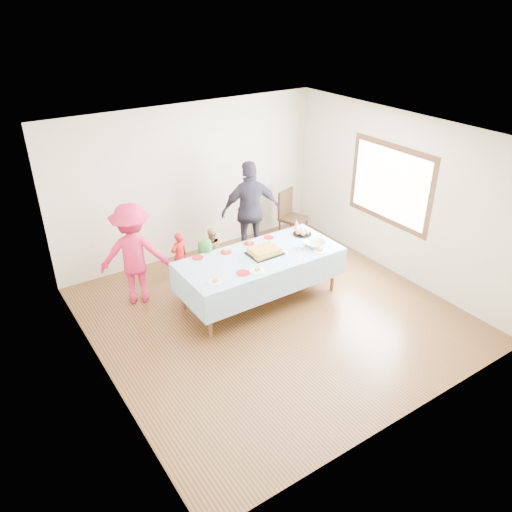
{
  "coord_description": "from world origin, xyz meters",
  "views": [
    {
      "loc": [
        -3.63,
        -5.03,
        4.33
      ],
      "look_at": [
        -0.09,
        0.3,
        0.89
      ],
      "focal_mm": 35.0,
      "sensor_mm": 36.0,
      "label": 1
    }
  ],
  "objects_px": {
    "birthday_cake": "(265,251)",
    "dining_chair": "(290,213)",
    "party_table": "(260,259)",
    "adult_left": "(134,254)"
  },
  "relations": [
    {
      "from": "adult_left",
      "to": "dining_chair",
      "type": "bearing_deg",
      "value": -149.83
    },
    {
      "from": "party_table",
      "to": "adult_left",
      "type": "height_order",
      "value": "adult_left"
    },
    {
      "from": "party_table",
      "to": "dining_chair",
      "type": "xyz_separation_m",
      "value": [
        1.65,
        1.44,
        -0.16
      ]
    },
    {
      "from": "party_table",
      "to": "dining_chair",
      "type": "height_order",
      "value": "dining_chair"
    },
    {
      "from": "birthday_cake",
      "to": "adult_left",
      "type": "xyz_separation_m",
      "value": [
        -1.67,
        1.04,
        -0.02
      ]
    },
    {
      "from": "party_table",
      "to": "birthday_cake",
      "type": "relative_size",
      "value": 4.96
    },
    {
      "from": "birthday_cake",
      "to": "dining_chair",
      "type": "height_order",
      "value": "dining_chair"
    },
    {
      "from": "adult_left",
      "to": "birthday_cake",
      "type": "bearing_deg",
      "value": 171.36
    },
    {
      "from": "party_table",
      "to": "dining_chair",
      "type": "distance_m",
      "value": 2.2
    },
    {
      "from": "dining_chair",
      "to": "adult_left",
      "type": "height_order",
      "value": "adult_left"
    }
  ]
}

